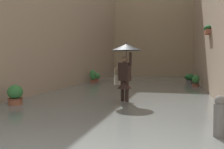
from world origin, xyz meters
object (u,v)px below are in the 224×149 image
object	(u,v)px
potted_plant_mid_right	(93,77)
potted_plant_near_right	(96,77)
potted_plant_far_right	(15,96)
potted_plant_near_left	(190,79)
mooring_bollard	(220,120)
person_wading	(126,61)
potted_plant_mid_left	(196,82)

from	to	relation	value
potted_plant_mid_right	potted_plant_near_right	bearing A→B (deg)	-81.41
potted_plant_far_right	potted_plant_near_right	world-z (taller)	potted_plant_far_right
potted_plant_near_left	potted_plant_near_right	bearing A→B (deg)	0.79
potted_plant_far_right	mooring_bollard	distance (m)	6.02
potted_plant_near_left	mooring_bollard	xyz separation A→B (m)	(0.01, 10.96, 0.03)
mooring_bollard	potted_plant_far_right	bearing A→B (deg)	-19.14
person_wading	potted_plant_near_right	world-z (taller)	person_wading
potted_plant_mid_right	person_wading	bearing A→B (deg)	117.79
potted_plant_near_right	mooring_bollard	bearing A→B (deg)	118.64
potted_plant_far_right	mooring_bollard	world-z (taller)	mooring_bollard
potted_plant_mid_left	potted_plant_near_left	world-z (taller)	potted_plant_mid_left
potted_plant_near_right	mooring_bollard	size ratio (longest dim) A/B	0.80
potted_plant_mid_right	mooring_bollard	xyz separation A→B (m)	(-5.77, 9.72, -0.05)
potted_plant_mid_left	mooring_bollard	size ratio (longest dim) A/B	0.83
potted_plant_near_left	potted_plant_mid_right	bearing A→B (deg)	12.07
mooring_bollard	potted_plant_near_right	bearing A→B (deg)	-61.36
potted_plant_far_right	potted_plant_near_left	distance (m)	10.64
potted_plant_mid_right	potted_plant_near_left	world-z (taller)	potted_plant_mid_right
potted_plant_far_right	potted_plant_mid_right	xyz separation A→B (m)	(0.08, -7.75, 0.11)
potted_plant_mid_right	potted_plant_mid_left	bearing A→B (deg)	173.96
person_wading	mooring_bollard	size ratio (longest dim) A/B	2.41
potted_plant_mid_left	potted_plant_mid_right	bearing A→B (deg)	-6.04
potted_plant_near_left	potted_plant_near_right	xyz separation A→B (m)	(5.95, 0.08, -0.03)
potted_plant_far_right	potted_plant_mid_right	size ratio (longest dim) A/B	0.80
person_wading	potted_plant_near_right	xyz separation A→B (m)	(3.51, -7.47, -1.11)
potted_plant_mid_right	potted_plant_near_right	distance (m)	1.17
person_wading	potted_plant_near_left	world-z (taller)	person_wading
mooring_bollard	potted_plant_mid_left	bearing A→B (deg)	-91.42
person_wading	potted_plant_near_left	size ratio (longest dim) A/B	3.09
potted_plant_far_right	potted_plant_mid_right	world-z (taller)	potted_plant_mid_right
potted_plant_mid_left	potted_plant_far_right	size ratio (longest dim) A/B	1.00
person_wading	potted_plant_mid_right	bearing A→B (deg)	-62.21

